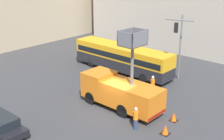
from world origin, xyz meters
The scene contains 10 objects.
ground_plane centered at (0.00, 0.00, 0.00)m, with size 120.00×120.00×0.00m, color #38383A.
building_backdrop_side centered at (22.77, 6.14, 6.18)m, with size 10.00×28.00×12.37m.
utility_truck centered at (0.99, 0.22, 1.55)m, with size 2.40×7.13×6.74m.
city_bus centered at (7.85, 5.83, 1.72)m, with size 2.43×11.90×2.91m.
traffic_light_pole centered at (9.37, -0.06, 4.38)m, with size 2.88×2.63×6.60m.
road_worker_near_truck centered at (-0.85, -2.81, 0.86)m, with size 0.38×0.38×1.74m.
road_worker_directing centered at (4.98, -0.20, 0.92)m, with size 0.38×0.38×1.84m.
traffic_cone_near_truck centered at (2.08, -4.22, 0.31)m, with size 0.58×0.58×0.66m.
traffic_cone_mid_road centered at (0.01, -4.79, 0.33)m, with size 0.62×0.62×0.70m.
parked_car_curbside centered at (-7.68, 3.98, 0.71)m, with size 1.83×4.73×1.39m.
Camera 1 is at (-16.81, -14.85, 11.65)m, focal length 50.00 mm.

